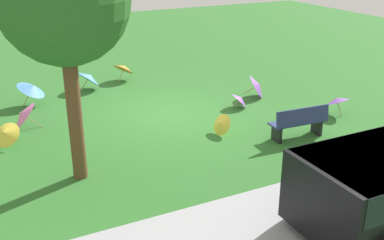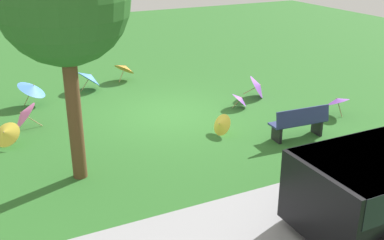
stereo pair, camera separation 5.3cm
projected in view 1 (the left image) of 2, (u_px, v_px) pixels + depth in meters
ground at (171, 114)px, 14.15m from camera, size 40.00×40.00×0.00m
road_strip at (325, 235)px, 8.44m from camera, size 40.00×3.90×0.01m
park_bench at (299, 122)px, 12.32m from camera, size 1.63×0.58×0.90m
shade_tree at (63, 0)px, 9.06m from camera, size 2.68×2.68×5.27m
parasol_purple_0 at (337, 100)px, 13.94m from camera, size 0.84×0.83×0.68m
parasol_pink_0 at (23, 114)px, 12.97m from camera, size 0.89×0.98×0.81m
parasol_yellow_0 at (5, 134)px, 11.82m from camera, size 0.95×0.95×0.67m
parasol_yellow_1 at (221, 124)px, 12.63m from camera, size 0.57×0.67×0.59m
parasol_blue_0 at (32, 88)px, 14.65m from camera, size 1.19×1.20×0.91m
parasol_blue_1 at (89, 77)px, 16.23m from camera, size 0.97×1.04×0.83m
parasol_purple_1 at (258, 86)px, 15.53m from camera, size 0.92×1.01×0.79m
parasol_purple_2 at (240, 99)px, 14.62m from camera, size 0.66×0.72×0.54m
parasol_orange_2 at (124, 68)px, 17.30m from camera, size 0.98×1.01×0.77m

